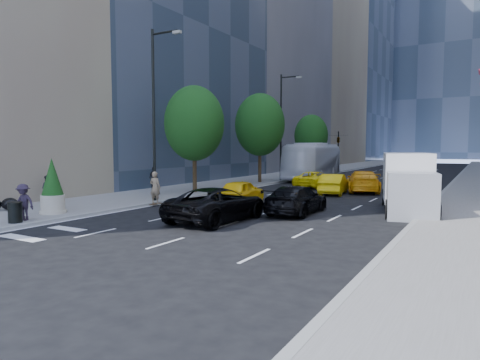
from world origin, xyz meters
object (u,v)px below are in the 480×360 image
Objects in this scene: black_sedan_lincoln at (218,204)px; city_bus at (314,161)px; skateboarder at (155,190)px; trash_can at (15,213)px; planter_shrub at (52,187)px; black_sedan_mercedes at (296,200)px; box_truck at (408,182)px.

black_sedan_lincoln is 0.41× the size of city_bus.
skateboarder is 0.33× the size of black_sedan_lincoln.
planter_shrub is (-0.90, 2.49, 0.85)m from trash_can.
black_sedan_lincoln is 8.16m from planter_shrub.
city_bus reaches higher than black_sedan_mercedes.
black_sedan_lincoln is 1.13× the size of black_sedan_mercedes.
black_sedan_lincoln is at bearing 20.72° from planter_shrub.
trash_can is (-8.98, -9.14, -0.13)m from black_sedan_mercedes.
planter_shrub is (-14.63, -9.98, -0.11)m from box_truck.
city_bus reaches higher than skateboarder.
black_sedan_lincoln reaches higher than trash_can.
box_truck is 17.71m from planter_shrub.
box_truck is 18.57m from trash_can.
skateboarder is at bearing 82.59° from trash_can.
city_bus is 2.01× the size of box_truck.
box_truck reaches higher than planter_shrub.
planter_shrub is at bearing -102.98° from city_bus.
skateboarder is at bearing 8.80° from black_sedan_mercedes.
black_sedan_mercedes is 5.77× the size of trash_can.
skateboarder is 23.50m from city_bus.
black_sedan_lincoln is at bearing 57.51° from black_sedan_mercedes.
skateboarder is 13.61m from box_truck.
trash_can is at bearing 41.08° from black_sedan_lincoln.
city_bus is (0.80, 23.47, 0.95)m from skateboarder.
city_bus is at bearing -76.77° from black_sedan_lincoln.
skateboarder reaches higher than black_sedan_mercedes.
black_sedan_lincoln is at bearing -147.76° from box_truck.
trash_can is at bearing 44.04° from black_sedan_mercedes.
black_sedan_mercedes is 0.36× the size of city_bus.
black_sedan_lincoln is 2.06× the size of planter_shrub.
skateboarder is 0.38× the size of black_sedan_mercedes.
skateboarder is 0.28× the size of box_truck.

